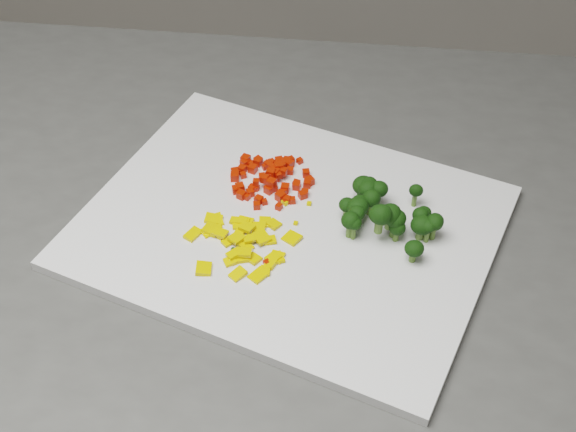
% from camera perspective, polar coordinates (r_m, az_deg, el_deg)
% --- Properties ---
extents(cutting_board, '(0.47, 0.40, 0.01)m').
position_cam_1_polar(cutting_board, '(0.81, 0.00, -0.78)').
color(cutting_board, silver).
rests_on(cutting_board, counter_block).
extents(carrot_pile, '(0.09, 0.09, 0.02)m').
position_cam_1_polar(carrot_pile, '(0.85, -1.29, 3.10)').
color(carrot_pile, red).
rests_on(carrot_pile, cutting_board).
extents(pepper_pile, '(0.10, 0.10, 0.01)m').
position_cam_1_polar(pepper_pile, '(0.78, -3.45, -1.50)').
color(pepper_pile, '#E9B60C').
rests_on(pepper_pile, cutting_board).
extents(broccoli_pile, '(0.11, 0.11, 0.05)m').
position_cam_1_polar(broccoli_pile, '(0.79, 7.12, 0.16)').
color(broccoli_pile, black).
rests_on(broccoli_pile, cutting_board).
extents(carrot_cube_0, '(0.01, 0.01, 0.01)m').
position_cam_1_polar(carrot_cube_0, '(0.84, -2.28, 2.01)').
color(carrot_cube_0, red).
rests_on(carrot_cube_0, carrot_pile).
extents(carrot_cube_1, '(0.01, 0.01, 0.01)m').
position_cam_1_polar(carrot_cube_1, '(0.84, -2.57, 2.00)').
color(carrot_cube_1, red).
rests_on(carrot_cube_1, carrot_pile).
extents(carrot_cube_2, '(0.01, 0.01, 0.01)m').
position_cam_1_polar(carrot_cube_2, '(0.86, -1.34, 3.63)').
color(carrot_cube_2, red).
rests_on(carrot_cube_2, carrot_pile).
extents(carrot_cube_3, '(0.01, 0.01, 0.01)m').
position_cam_1_polar(carrot_cube_3, '(0.85, -3.81, 2.81)').
color(carrot_cube_3, red).
rests_on(carrot_cube_3, carrot_pile).
extents(carrot_cube_4, '(0.01, 0.01, 0.01)m').
position_cam_1_polar(carrot_cube_4, '(0.87, -0.03, 3.90)').
color(carrot_cube_4, red).
rests_on(carrot_cube_4, carrot_pile).
extents(carrot_cube_5, '(0.01, 0.01, 0.01)m').
position_cam_1_polar(carrot_cube_5, '(0.84, -2.32, 1.99)').
color(carrot_cube_5, red).
rests_on(carrot_cube_5, carrot_pile).
extents(carrot_cube_6, '(0.01, 0.01, 0.01)m').
position_cam_1_polar(carrot_cube_6, '(0.85, -0.86, 2.84)').
color(carrot_cube_6, red).
rests_on(carrot_cube_6, carrot_pile).
extents(carrot_cube_7, '(0.01, 0.01, 0.01)m').
position_cam_1_polar(carrot_cube_7, '(0.83, -1.18, 2.37)').
color(carrot_cube_7, red).
rests_on(carrot_cube_7, carrot_pile).
extents(carrot_cube_8, '(0.01, 0.01, 0.01)m').
position_cam_1_polar(carrot_cube_8, '(0.86, -3.28, 3.34)').
color(carrot_cube_8, red).
rests_on(carrot_cube_8, carrot_pile).
extents(carrot_cube_9, '(0.01, 0.01, 0.01)m').
position_cam_1_polar(carrot_cube_9, '(0.84, -1.68, 2.66)').
color(carrot_cube_9, red).
rests_on(carrot_cube_9, carrot_pile).
extents(carrot_cube_10, '(0.01, 0.01, 0.01)m').
position_cam_1_polar(carrot_cube_10, '(0.84, -2.48, 2.05)').
color(carrot_cube_10, red).
rests_on(carrot_cube_10, carrot_pile).
extents(carrot_cube_11, '(0.01, 0.01, 0.01)m').
position_cam_1_polar(carrot_cube_11, '(0.84, -2.29, 2.42)').
color(carrot_cube_11, red).
rests_on(carrot_cube_11, carrot_pile).
extents(carrot_cube_12, '(0.01, 0.01, 0.01)m').
position_cam_1_polar(carrot_cube_12, '(0.86, -0.69, 3.01)').
color(carrot_cube_12, red).
rests_on(carrot_cube_12, carrot_pile).
extents(carrot_cube_13, '(0.01, 0.01, 0.01)m').
position_cam_1_polar(carrot_cube_13, '(0.84, -2.71, 1.67)').
color(carrot_cube_13, red).
rests_on(carrot_cube_13, carrot_pile).
extents(carrot_cube_14, '(0.01, 0.01, 0.01)m').
position_cam_1_polar(carrot_cube_14, '(0.82, -2.24, 0.75)').
color(carrot_cube_14, red).
rests_on(carrot_cube_14, carrot_pile).
extents(carrot_cube_15, '(0.01, 0.01, 0.01)m').
position_cam_1_polar(carrot_cube_15, '(0.87, 0.25, 3.76)').
color(carrot_cube_15, red).
rests_on(carrot_cube_15, carrot_pile).
extents(carrot_cube_16, '(0.01, 0.01, 0.01)m').
position_cam_1_polar(carrot_cube_16, '(0.86, -1.24, 3.07)').
color(carrot_cube_16, red).
rests_on(carrot_cube_16, carrot_pile).
extents(carrot_cube_17, '(0.01, 0.01, 0.01)m').
position_cam_1_polar(carrot_cube_17, '(0.87, -3.11, 3.78)').
color(carrot_cube_17, red).
rests_on(carrot_cube_17, carrot_pile).
extents(carrot_cube_18, '(0.01, 0.01, 0.01)m').
position_cam_1_polar(carrot_cube_18, '(0.85, -1.85, 2.80)').
color(carrot_cube_18, red).
rests_on(carrot_cube_18, carrot_pile).
extents(carrot_cube_19, '(0.01, 0.01, 0.01)m').
position_cam_1_polar(carrot_cube_19, '(0.84, -1.36, 1.91)').
color(carrot_cube_19, red).
rests_on(carrot_cube_19, carrot_pile).
extents(carrot_cube_20, '(0.01, 0.01, 0.01)m').
position_cam_1_polar(carrot_cube_20, '(0.87, -1.48, 3.72)').
color(carrot_cube_20, red).
rests_on(carrot_cube_20, carrot_pile).
extents(carrot_cube_21, '(0.01, 0.01, 0.01)m').
position_cam_1_polar(carrot_cube_21, '(0.83, -0.21, 1.09)').
color(carrot_cube_21, red).
rests_on(carrot_cube_21, carrot_pile).
extents(carrot_cube_22, '(0.01, 0.01, 0.01)m').
position_cam_1_polar(carrot_cube_22, '(0.87, -1.24, 3.81)').
color(carrot_cube_22, red).
rests_on(carrot_cube_22, carrot_pile).
extents(carrot_cube_23, '(0.01, 0.01, 0.01)m').
position_cam_1_polar(carrot_cube_23, '(0.88, -2.14, 3.99)').
color(carrot_cube_23, red).
rests_on(carrot_cube_23, carrot_pile).
extents(carrot_cube_24, '(0.01, 0.01, 0.01)m').
position_cam_1_polar(carrot_cube_24, '(0.84, 0.61, 2.15)').
color(carrot_cube_24, red).
rests_on(carrot_cube_24, carrot_pile).
extents(carrot_cube_25, '(0.01, 0.01, 0.01)m').
position_cam_1_polar(carrot_cube_25, '(0.86, -1.08, 3.47)').
color(carrot_cube_25, red).
rests_on(carrot_cube_25, carrot_pile).
extents(carrot_cube_26, '(0.01, 0.01, 0.01)m').
position_cam_1_polar(carrot_cube_26, '(0.85, -0.68, 3.52)').
color(carrot_cube_26, red).
rests_on(carrot_cube_26, carrot_pile).
extents(carrot_cube_27, '(0.01, 0.01, 0.01)m').
position_cam_1_polar(carrot_cube_27, '(0.86, -2.52, 3.38)').
color(carrot_cube_27, red).
rests_on(carrot_cube_27, carrot_pile).
extents(carrot_cube_28, '(0.01, 0.01, 0.01)m').
position_cam_1_polar(carrot_cube_28, '(0.85, 0.60, 2.32)').
color(carrot_cube_28, red).
rests_on(carrot_cube_28, carrot_pile).
extents(carrot_cube_29, '(0.01, 0.01, 0.01)m').
position_cam_1_polar(carrot_cube_29, '(0.88, -2.99, 3.92)').
color(carrot_cube_29, red).
rests_on(carrot_cube_29, carrot_pile).
extents(carrot_cube_30, '(0.01, 0.01, 0.01)m').
position_cam_1_polar(carrot_cube_30, '(0.84, -3.72, 1.88)').
color(carrot_cube_30, red).
rests_on(carrot_cube_30, carrot_pile).
extents(carrot_cube_31, '(0.01, 0.01, 0.01)m').
position_cam_1_polar(carrot_cube_31, '(0.83, -3.34, 1.50)').
color(carrot_cube_31, red).
rests_on(carrot_cube_31, carrot_pile).
extents(carrot_cube_32, '(0.01, 0.01, 0.01)m').
position_cam_1_polar(carrot_cube_32, '(0.86, -3.20, 2.92)').
color(carrot_cube_32, red).
rests_on(carrot_cube_32, carrot_pile).
extents(carrot_cube_33, '(0.01, 0.01, 0.01)m').
position_cam_1_polar(carrot_cube_33, '(0.83, 1.03, 1.50)').
color(carrot_cube_33, red).
rests_on(carrot_cube_33, carrot_pile).
extents(carrot_cube_34, '(0.01, 0.01, 0.01)m').
position_cam_1_polar(carrot_cube_34, '(0.83, -1.69, 1.01)').
color(carrot_cube_34, red).
rests_on(carrot_cube_34, carrot_pile).
extents(carrot_cube_35, '(0.01, 0.01, 0.01)m').
position_cam_1_polar(carrot_cube_35, '(0.87, -0.15, 3.79)').
color(carrot_cube_35, red).
rests_on(carrot_cube_35, carrot_pile).
extents(carrot_cube_36, '(0.01, 0.01, 0.01)m').
position_cam_1_polar(carrot_cube_36, '(0.87, -0.87, 3.70)').
color(carrot_cube_36, red).
rests_on(carrot_cube_36, carrot_pile).
extents(carrot_cube_37, '(0.01, 0.01, 0.01)m').
position_cam_1_polar(carrot_cube_37, '(0.83, -3.36, 1.54)').
color(carrot_cube_37, red).
rests_on(carrot_cube_37, carrot_pile).
extents(carrot_cube_38, '(0.01, 0.01, 0.01)m').
position_cam_1_polar(carrot_cube_38, '(0.84, -3.45, 2.09)').
color(carrot_cube_38, red).
rests_on(carrot_cube_38, carrot_pile).
extents(carrot_cube_39, '(0.01, 0.01, 0.01)m').
position_cam_1_polar(carrot_cube_39, '(0.84, -0.98, 2.03)').
color(carrot_cube_39, red).
rests_on(carrot_cube_39, carrot_pile).
extents(carrot_cube_40, '(0.01, 0.01, 0.01)m').
position_cam_1_polar(carrot_cube_40, '(0.88, -2.89, 3.88)').
color(carrot_cube_40, red).
rests_on(carrot_cube_40, carrot_pile).
extents(carrot_cube_41, '(0.01, 0.01, 0.01)m').
position_cam_1_polar(carrot_cube_41, '(0.83, 1.20, 1.64)').
color(carrot_cube_41, red).
rests_on(carrot_cube_41, carrot_pile).
extents(carrot_cube_42, '(0.01, 0.01, 0.01)m').
position_cam_1_polar(carrot_cube_42, '(0.85, -0.31, 3.19)').
color(carrot_cube_42, red).
rests_on(carrot_cube_42, carrot_pile).
extents(carrot_cube_43, '(0.01, 0.01, 0.01)m').
position_cam_1_polar(carrot_cube_43, '(0.83, -2.09, 1.16)').
color(carrot_cube_43, red).
rests_on(carrot_cube_43, carrot_pile).
extents(carrot_cube_44, '(0.01, 0.01, 0.01)m').
position_cam_1_polar(carrot_cube_44, '(0.87, 0.08, 3.71)').
color(carrot_cube_44, red).
rests_on(carrot_cube_44, carrot_pile).
extents(carrot_cube_45, '(0.01, 0.01, 0.01)m').
position_cam_1_polar(carrot_cube_45, '(0.87, 0.83, 3.94)').
color(carrot_cube_45, red).
rests_on(carrot_cube_45, carrot_pile).
extents(carrot_cube_46, '(0.01, 0.01, 0.01)m').
position_cam_1_polar(carrot_cube_46, '(0.83, -0.54, 1.40)').
color(carrot_cube_46, red).
rests_on(carrot_cube_46, carrot_pile).
extents(carrot_cube_47, '(0.01, 0.01, 0.01)m').
position_cam_1_polar(carrot_cube_47, '(0.85, -1.22, 3.09)').
color(carrot_cube_47, red).
rests_on(carrot_cube_47, carrot_pile).
extents(carrot_cube_48, '(0.01, 0.01, 0.01)m').
position_cam_1_polar(carrot_cube_48, '(0.85, -1.26, 2.96)').
color(carrot_cube_48, red).
rests_on(carrot_cube_48, carrot_pile).
extents(carrot_cube_49, '(0.01, 0.01, 0.01)m').
position_cam_1_polar(carrot_cube_49, '(0.85, 1.38, 2.32)').
color(carrot_cube_49, red).
rests_on(carrot_cube_49, carrot_pile).
extents(carrot_cube_50, '(0.01, 0.01, 0.01)m').
position_cam_1_polar(carrot_cube_50, '(0.82, -0.66, 0.66)').
color(carrot_cube_50, red).
rests_on(carrot_cube_50, carrot_pile).
extents(carrot_cube_51, '(0.01, 0.01, 0.01)m').
position_cam_1_polar(carrot_cube_51, '(0.86, -0.52, 3.49)').
color(carrot_cube_51, red).
rests_on(carrot_cube_51, carrot_pile).
extents(carrot_cube_52, '(0.01, 0.01, 0.01)m').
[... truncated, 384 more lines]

